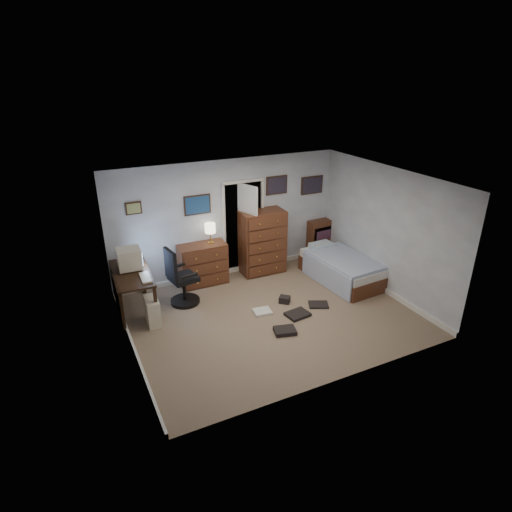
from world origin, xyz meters
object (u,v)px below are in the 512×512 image
Objects in this scene: office_chair at (181,283)px; low_dresser at (203,264)px; bed at (340,268)px; computer_desk at (127,282)px; tall_dresser at (262,242)px.

low_dresser is (0.66, 0.65, -0.01)m from office_chair.
bed is (2.66, -1.15, -0.15)m from low_dresser.
computer_desk is 1.02× the size of tall_dresser.
tall_dresser reaches higher than computer_desk.
tall_dresser is (1.36, -0.02, 0.26)m from low_dresser.
bed is at bearing -17.85° from office_chair.
tall_dresser is at bearing 0.02° from low_dresser.
bed is (1.30, -1.12, -0.42)m from tall_dresser.
office_chair is at bearing 167.46° from bed.
low_dresser is 2.90m from bed.
tall_dresser reaches higher than bed.
tall_dresser is (2.03, 0.62, 0.25)m from office_chair.
computer_desk is at bearing -160.44° from low_dresser.
office_chair is at bearing -3.55° from computer_desk.
bed is at bearing -22.28° from low_dresser.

